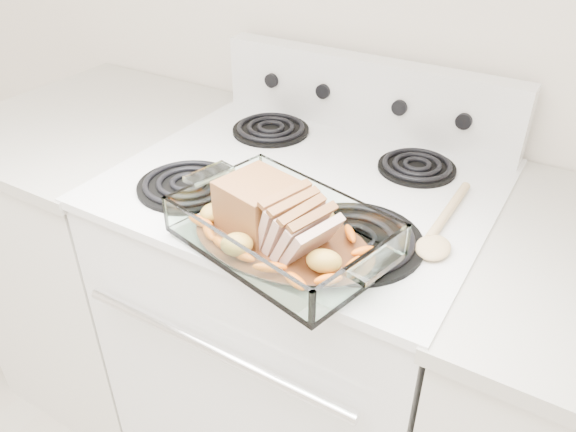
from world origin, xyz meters
The scene contains 6 objects.
electric_range centered at (0.00, 1.66, 0.48)m, with size 0.78×0.70×1.12m.
counter_left centered at (-0.67, 1.66, 0.47)m, with size 0.58×0.68×0.93m.
baking_dish centered at (0.09, 1.41, 0.96)m, with size 0.36×0.24×0.07m.
pork_roast centered at (0.06, 1.41, 1.00)m, with size 0.22×0.12×0.09m.
roast_vegetables centered at (0.09, 1.45, 0.97)m, with size 0.32×0.17×0.04m.
wooden_spoon centered at (0.31, 1.60, 0.95)m, with size 0.06×0.28×0.02m.
Camera 1 is at (0.51, 0.74, 1.53)m, focal length 35.00 mm.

